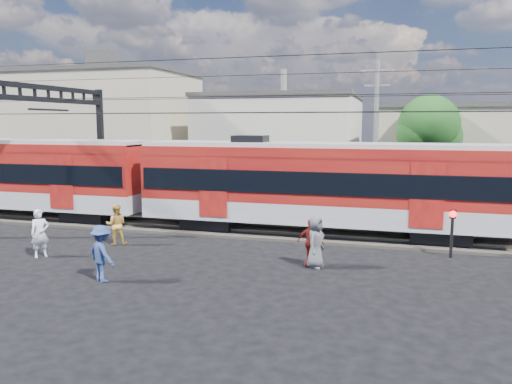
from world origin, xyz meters
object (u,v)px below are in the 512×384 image
Objects in this scene: commuter_train at (324,183)px; pedestrian_c at (102,254)px; crossing_signal at (452,225)px; pedestrian_a at (40,233)px.

pedestrian_c is at bearing -124.92° from commuter_train.
pedestrian_c is (-5.88, -8.42, -1.48)m from commuter_train.
pedestrian_c is at bearing -151.17° from crossing_signal.
commuter_train reaches higher than pedestrian_c.
commuter_train is 5.78m from crossing_signal.
commuter_train reaches higher than crossing_signal.
crossing_signal is (11.04, 6.08, 0.36)m from pedestrian_c.
pedestrian_a is 15.53m from crossing_signal.
crossing_signal is at bearing -24.38° from commuter_train.
crossing_signal is at bearing -36.14° from pedestrian_a.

